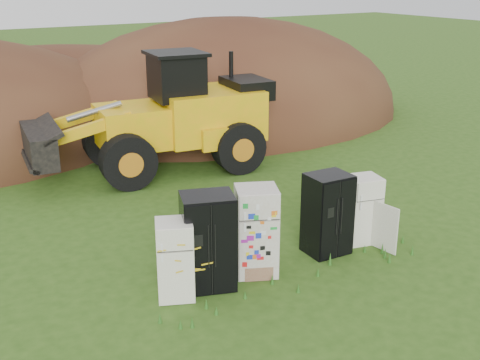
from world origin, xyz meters
The scene contains 9 objects.
ground centered at (0.00, 0.00, 0.00)m, with size 120.00×120.00×0.00m, color #2A4D14.
fridge_leftmost centered at (-2.36, -0.04, 0.79)m, with size 0.69×0.67×1.57m, color white, non-canonical shape.
fridge_black_side centered at (-1.62, -0.01, 0.98)m, with size 1.02×0.80×1.95m, color black, non-canonical shape.
fridge_sticker centered at (-0.50, -0.03, 0.94)m, with size 0.84×0.78×1.88m, color silver, non-canonical shape.
fridge_black_right centered at (1.37, -0.03, 0.92)m, with size 0.92×0.77×1.84m, color black, non-canonical shape.
fridge_open_door centered at (2.44, 0.00, 0.79)m, with size 0.72×0.66×1.59m, color white, non-canonical shape.
wheel_loader centered at (0.33, 7.29, 1.85)m, with size 7.63×3.09×3.69m, color #F2A510, non-canonical shape.
dirt_mound_right centered at (6.12, 12.62, 0.00)m, with size 16.37×12.01×8.44m, color #3F1F14.
dirt_mound_back centered at (-0.18, 17.56, 0.00)m, with size 18.35×12.23×5.77m, color #3F1F14.
Camera 1 is at (-6.71, -9.51, 6.02)m, focal length 45.00 mm.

